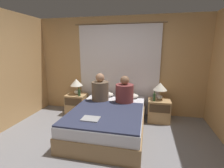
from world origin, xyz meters
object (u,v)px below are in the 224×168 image
at_px(nightstand_left, 77,104).
at_px(lamp_right, 160,88).
at_px(laptop_on_bed, 91,119).
at_px(bed, 109,120).
at_px(person_right_in_bed, 125,92).
at_px(person_left_in_bed, 100,90).
at_px(beer_bottle_on_left_stand, 79,93).
at_px(pillow_right, 129,95).
at_px(beer_bottle_on_right_stand, 154,97).
at_px(lamp_left, 76,83).
at_px(nightstand_right, 159,110).
at_px(pillow_left, 104,94).

distance_m(nightstand_left, lamp_right, 2.18).
relative_size(lamp_right, laptop_on_bed, 1.34).
height_order(bed, laptop_on_bed, laptop_on_bed).
bearing_deg(person_right_in_bed, person_left_in_bed, -180.00).
distance_m(nightstand_left, beer_bottle_on_left_stand, 0.39).
relative_size(lamp_right, beer_bottle_on_left_stand, 1.77).
distance_m(pillow_right, beer_bottle_on_right_stand, 0.65).
relative_size(lamp_left, laptop_on_bed, 1.34).
distance_m(person_left_in_bed, beer_bottle_on_right_stand, 1.25).
xyz_separation_m(bed, person_left_in_bed, (-0.31, 0.42, 0.52)).
height_order(beer_bottle_on_left_stand, laptop_on_bed, beer_bottle_on_left_stand).
height_order(person_left_in_bed, beer_bottle_on_right_stand, person_left_in_bed).
height_order(nightstand_left, nightstand_right, same).
bearing_deg(nightstand_left, pillow_right, 4.23).
bearing_deg(beer_bottle_on_left_stand, lamp_right, 4.50).
distance_m(lamp_right, person_right_in_bed, 0.86).
distance_m(lamp_right, pillow_right, 0.78).
relative_size(lamp_right, person_right_in_bed, 0.65).
bearing_deg(person_left_in_bed, pillow_right, 32.09).
bearing_deg(lamp_right, bed, -144.32).
xyz_separation_m(nightstand_right, beer_bottle_on_left_stand, (-1.97, -0.11, 0.35)).
bearing_deg(pillow_left, person_left_in_bed, -89.01).
xyz_separation_m(nightstand_right, person_left_in_bed, (-1.36, -0.29, 0.50)).
relative_size(nightstand_right, pillow_left, 1.09).
height_order(nightstand_right, pillow_right, pillow_right).
xyz_separation_m(nightstand_left, lamp_right, (2.11, 0.04, 0.55)).
relative_size(lamp_left, person_left_in_bed, 0.61).
distance_m(person_right_in_bed, beer_bottle_on_left_stand, 1.20).
height_order(nightstand_right, pillow_left, pillow_left).
bearing_deg(pillow_left, laptop_on_bed, -84.10).
bearing_deg(beer_bottle_on_right_stand, beer_bottle_on_left_stand, 180.00).
xyz_separation_m(person_left_in_bed, laptop_on_bed, (0.14, -1.06, -0.23)).
bearing_deg(laptop_on_bed, lamp_right, 48.82).
height_order(lamp_right, person_left_in_bed, person_left_in_bed).
xyz_separation_m(pillow_right, laptop_on_bed, (-0.48, -1.45, -0.02)).
distance_m(nightstand_right, pillow_left, 1.40).
relative_size(nightstand_left, person_left_in_bed, 0.80).
bearing_deg(bed, beer_bottle_on_right_stand, 33.07).
relative_size(nightstand_right, beer_bottle_on_left_stand, 2.29).
bearing_deg(beer_bottle_on_right_stand, pillow_left, 170.20).
bearing_deg(beer_bottle_on_left_stand, nightstand_left, 140.49).
relative_size(pillow_right, person_left_in_bed, 0.73).
bearing_deg(person_right_in_bed, bed, -121.85).
xyz_separation_m(nightstand_left, beer_bottle_on_right_stand, (1.98, -0.11, 0.35)).
bearing_deg(pillow_right, nightstand_left, -175.77).
xyz_separation_m(pillow_left, pillow_right, (0.63, 0.00, 0.00)).
relative_size(nightstand_left, beer_bottle_on_right_stand, 2.26).
bearing_deg(bed, lamp_right, 35.68).
bearing_deg(laptop_on_bed, beer_bottle_on_right_stand, 48.67).
bearing_deg(person_left_in_bed, lamp_right, 13.71).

